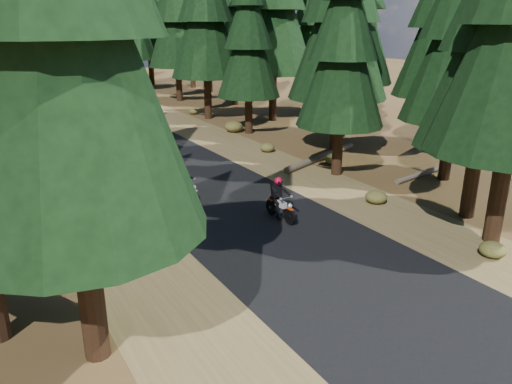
% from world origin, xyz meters
% --- Properties ---
extents(ground, '(120.00, 120.00, 0.00)m').
position_xyz_m(ground, '(0.00, 0.00, 0.00)').
color(ground, '#4B391A').
rests_on(ground, ground).
extents(road, '(6.00, 100.00, 0.01)m').
position_xyz_m(road, '(0.00, 5.00, 0.01)').
color(road, black).
rests_on(road, ground).
extents(shoulder_l, '(3.20, 100.00, 0.01)m').
position_xyz_m(shoulder_l, '(-4.60, 5.00, 0.00)').
color(shoulder_l, brown).
rests_on(shoulder_l, ground).
extents(shoulder_r, '(3.20, 100.00, 0.01)m').
position_xyz_m(shoulder_r, '(4.60, 5.00, 0.00)').
color(shoulder_r, brown).
rests_on(shoulder_r, ground).
extents(log_near, '(5.87, 2.53, 0.32)m').
position_xyz_m(log_near, '(7.00, 6.79, 0.16)').
color(log_near, '#4C4233').
rests_on(log_near, ground).
extents(log_far, '(4.19, 0.88, 0.24)m').
position_xyz_m(log_far, '(9.37, 2.28, 0.12)').
color(log_far, '#4C4233').
rests_on(log_far, ground).
extents(understory_shrubs, '(14.85, 30.91, 0.68)m').
position_xyz_m(understory_shrubs, '(1.67, 8.11, 0.28)').
color(understory_shrubs, '#474C1E').
rests_on(understory_shrubs, ground).
extents(rider_lead, '(0.59, 1.73, 1.52)m').
position_xyz_m(rider_lead, '(0.84, 1.23, 0.51)').
color(rider_lead, beige).
rests_on(rider_lead, road).
extents(rider_follow, '(1.02, 1.78, 1.52)m').
position_xyz_m(rider_follow, '(-1.32, 4.69, 0.51)').
color(rider_follow, '#A50B1A').
rests_on(rider_follow, road).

